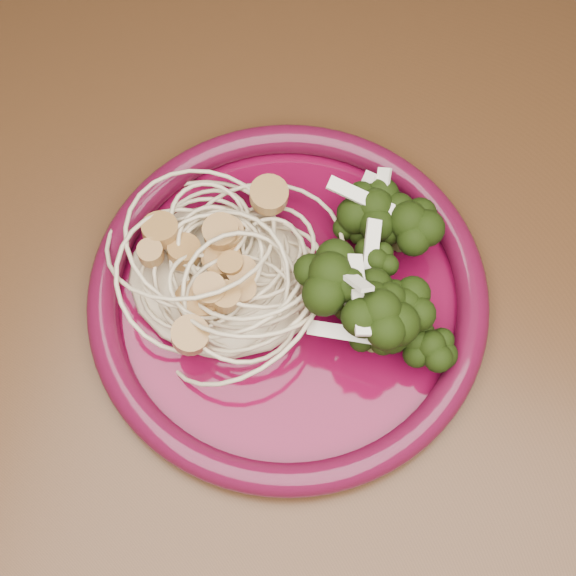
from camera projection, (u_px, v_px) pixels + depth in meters
The scene contains 6 objects.
dining_table at pixel (143, 369), 0.60m from camera, with size 1.20×0.80×0.75m.
dinner_plate at pixel (288, 295), 0.50m from camera, with size 0.26×0.26×0.02m.
spaghetti_pile at pixel (222, 273), 0.50m from camera, with size 0.12×0.11×0.03m, color #C7B38E.
scallop_cluster at pixel (218, 248), 0.47m from camera, with size 0.12×0.12×0.04m, color #A3763D, non-canonical shape.
broccoli_pile at pixel (371, 302), 0.48m from camera, with size 0.09×0.14×0.05m, color black.
onion_garnish at pixel (377, 281), 0.45m from camera, with size 0.06×0.09×0.05m, color beige, non-canonical shape.
Camera 1 is at (0.16, -0.15, 1.22)m, focal length 50.00 mm.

